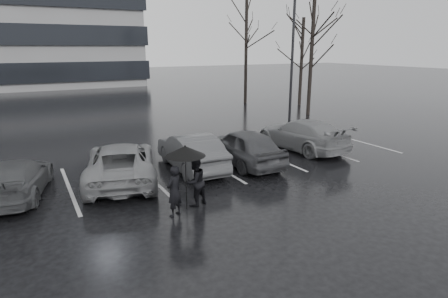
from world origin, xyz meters
TOP-DOWN VIEW (x-y plane):
  - ground at (0.00, 0.00)m, footprint 160.00×160.00m
  - car_main at (1.75, 2.10)m, footprint 1.78×4.38m
  - car_west_a at (-0.43, 2.52)m, footprint 1.72×4.44m
  - car_west_b at (-3.21, 2.45)m, footprint 3.54×5.48m
  - car_west_c at (-6.54, 2.62)m, footprint 2.62×4.46m
  - car_east at (5.36, 2.79)m, footprint 2.40×5.10m
  - pedestrian_left at (-2.58, -1.21)m, footprint 0.65×0.58m
  - pedestrian_right at (-1.75, -0.81)m, footprint 0.89×0.79m
  - umbrella at (-2.11, -0.97)m, footprint 1.17×1.17m
  - lamp_post at (8.06, 7.14)m, footprint 0.48×0.48m
  - stall_stripes at (-0.80, 2.50)m, footprint 19.72×5.00m
  - tree_east at (12.00, 10.00)m, footprint 0.26×0.26m
  - tree_ne at (14.50, 14.00)m, footprint 0.26×0.26m
  - tree_north at (11.00, 17.00)m, footprint 0.26×0.26m

SIDE VIEW (x-z plane):
  - ground at x=0.00m, z-range 0.00..0.00m
  - stall_stripes at x=-0.80m, z-range 0.00..0.00m
  - car_west_c at x=-6.54m, z-range 0.00..1.21m
  - car_west_b at x=-3.21m, z-range 0.00..1.40m
  - car_east at x=5.36m, z-range 0.00..1.44m
  - car_west_a at x=-0.43m, z-range 0.00..1.44m
  - car_main at x=1.75m, z-range 0.00..1.49m
  - pedestrian_left at x=-2.58m, z-range 0.00..1.50m
  - pedestrian_right at x=-1.75m, z-range 0.00..1.53m
  - umbrella at x=-2.11m, z-range 0.82..2.81m
  - tree_ne at x=14.50m, z-range 0.00..7.00m
  - tree_east at x=12.00m, z-range 0.00..8.00m
  - lamp_post at x=8.06m, z-range -0.37..8.45m
  - tree_north at x=11.00m, z-range 0.00..8.50m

